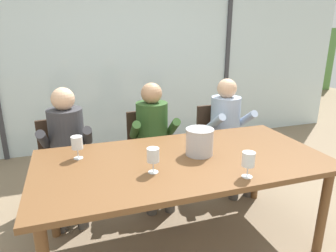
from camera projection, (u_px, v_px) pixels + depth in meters
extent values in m
plane|color=#847056|center=(150.00, 186.00, 3.39)|extent=(14.00, 14.00, 0.00)
cube|color=silver|center=(123.00, 59.00, 4.25)|extent=(7.36, 0.03, 2.60)
cube|color=#38383D|center=(227.00, 56.00, 4.73)|extent=(0.06, 0.06, 2.60)
cube|color=#568942|center=(97.00, 63.00, 7.85)|extent=(13.36, 2.40, 1.76)
cube|color=brown|center=(183.00, 161.00, 2.26)|extent=(2.16, 1.06, 0.04)
cylinder|color=brown|center=(323.00, 212.00, 2.28)|extent=(0.07, 0.07, 0.72)
cylinder|color=brown|center=(52.00, 198.00, 2.47)|extent=(0.07, 0.07, 0.72)
cylinder|color=brown|center=(257.00, 166.00, 3.06)|extent=(0.07, 0.07, 0.72)
cube|color=#332319|center=(66.00, 167.00, 2.84)|extent=(0.50, 0.50, 0.03)
cube|color=#332319|center=(60.00, 139.00, 2.94)|extent=(0.42, 0.10, 0.42)
cylinder|color=#332319|center=(50.00, 203.00, 2.66)|extent=(0.04, 0.04, 0.43)
cylinder|color=#332319|center=(93.00, 193.00, 2.83)|extent=(0.04, 0.04, 0.43)
cylinder|color=#332319|center=(45.00, 185.00, 2.98)|extent=(0.04, 0.04, 0.43)
cylinder|color=#332319|center=(84.00, 177.00, 3.15)|extent=(0.04, 0.04, 0.43)
cube|color=#332319|center=(151.00, 156.00, 3.10)|extent=(0.45, 0.45, 0.03)
cube|color=#332319|center=(146.00, 130.00, 3.22)|extent=(0.42, 0.04, 0.42)
cylinder|color=#332319|center=(138.00, 187.00, 2.94)|extent=(0.04, 0.04, 0.43)
cylinder|color=#332319|center=(175.00, 181.00, 3.05)|extent=(0.04, 0.04, 0.43)
cylinder|color=#332319|center=(131.00, 170.00, 3.29)|extent=(0.04, 0.04, 0.43)
cylinder|color=#332319|center=(164.00, 166.00, 3.40)|extent=(0.04, 0.04, 0.43)
cube|color=#332319|center=(221.00, 146.00, 3.36)|extent=(0.46, 0.46, 0.03)
cube|color=#332319|center=(213.00, 122.00, 3.47)|extent=(0.42, 0.06, 0.42)
cylinder|color=#332319|center=(214.00, 175.00, 3.20)|extent=(0.04, 0.04, 0.43)
cylinder|color=#332319|center=(244.00, 169.00, 3.33)|extent=(0.04, 0.04, 0.43)
cylinder|color=#332319|center=(198.00, 161.00, 3.53)|extent=(0.04, 0.04, 0.43)
cylinder|color=#332319|center=(226.00, 156.00, 3.66)|extent=(0.04, 0.04, 0.43)
cylinder|color=#38383D|center=(67.00, 136.00, 2.81)|extent=(0.34, 0.34, 0.52)
sphere|color=#DBAD89|center=(63.00, 99.00, 2.70)|extent=(0.21, 0.21, 0.21)
cube|color=#47423D|center=(58.00, 172.00, 2.68)|extent=(0.15, 0.41, 0.13)
cube|color=#47423D|center=(79.00, 169.00, 2.73)|extent=(0.15, 0.41, 0.13)
cylinder|color=#47423D|center=(60.00, 208.00, 2.57)|extent=(0.10, 0.10, 0.45)
cylinder|color=#47423D|center=(81.00, 205.00, 2.62)|extent=(0.10, 0.10, 0.45)
cylinder|color=#38383D|center=(43.00, 140.00, 2.64)|extent=(0.10, 0.33, 0.26)
cylinder|color=#38383D|center=(88.00, 136.00, 2.74)|extent=(0.10, 0.33, 0.26)
cylinder|color=#2D5123|center=(152.00, 128.00, 3.06)|extent=(0.35, 0.35, 0.52)
sphere|color=tan|center=(151.00, 93.00, 2.95)|extent=(0.21, 0.21, 0.21)
cube|color=#47423D|center=(147.00, 160.00, 2.93)|extent=(0.16, 0.41, 0.13)
cube|color=#47423D|center=(165.00, 158.00, 2.97)|extent=(0.16, 0.41, 0.13)
cylinder|color=#47423D|center=(151.00, 192.00, 2.82)|extent=(0.10, 0.10, 0.45)
cylinder|color=#47423D|center=(170.00, 190.00, 2.86)|extent=(0.10, 0.10, 0.45)
cylinder|color=#2D5123|center=(135.00, 130.00, 2.90)|extent=(0.11, 0.33, 0.26)
cylinder|color=#2D5123|center=(173.00, 127.00, 2.98)|extent=(0.11, 0.33, 0.26)
cylinder|color=#9EB2D1|center=(225.00, 120.00, 3.31)|extent=(0.33, 0.33, 0.52)
sphere|color=#DBAD89|center=(227.00, 88.00, 3.21)|extent=(0.21, 0.21, 0.21)
cube|color=#47423D|center=(226.00, 150.00, 3.18)|extent=(0.14, 0.40, 0.13)
cube|color=#47423D|center=(241.00, 147.00, 3.24)|extent=(0.14, 0.40, 0.13)
cylinder|color=#47423D|center=(235.00, 179.00, 3.08)|extent=(0.10, 0.10, 0.45)
cylinder|color=#47423D|center=(250.00, 176.00, 3.14)|extent=(0.10, 0.10, 0.45)
cylinder|color=#9EB2D1|center=(215.00, 123.00, 3.13)|extent=(0.09, 0.33, 0.26)
cylinder|color=#9EB2D1|center=(246.00, 119.00, 3.26)|extent=(0.09, 0.33, 0.26)
cylinder|color=#B7B7BC|center=(200.00, 142.00, 2.30)|extent=(0.21, 0.21, 0.20)
torus|color=silver|center=(200.00, 129.00, 2.27)|extent=(0.22, 0.22, 0.01)
cylinder|color=silver|center=(153.00, 172.00, 2.03)|extent=(0.07, 0.07, 0.00)
cylinder|color=silver|center=(153.00, 167.00, 2.02)|extent=(0.01, 0.01, 0.07)
cylinder|color=silver|center=(153.00, 155.00, 1.99)|extent=(0.08, 0.08, 0.09)
cylinder|color=silver|center=(247.00, 177.00, 1.97)|extent=(0.07, 0.07, 0.00)
cylinder|color=silver|center=(247.00, 171.00, 1.95)|extent=(0.01, 0.01, 0.07)
cylinder|color=silver|center=(248.00, 159.00, 1.93)|extent=(0.08, 0.08, 0.09)
cylinder|color=#E0D184|center=(248.00, 163.00, 1.94)|extent=(0.07, 0.07, 0.04)
cylinder|color=silver|center=(78.00, 158.00, 2.25)|extent=(0.07, 0.07, 0.00)
cylinder|color=silver|center=(78.00, 153.00, 2.24)|extent=(0.01, 0.01, 0.07)
cylinder|color=silver|center=(77.00, 143.00, 2.21)|extent=(0.08, 0.08, 0.09)
cylinder|color=maroon|center=(77.00, 146.00, 2.22)|extent=(0.07, 0.07, 0.04)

